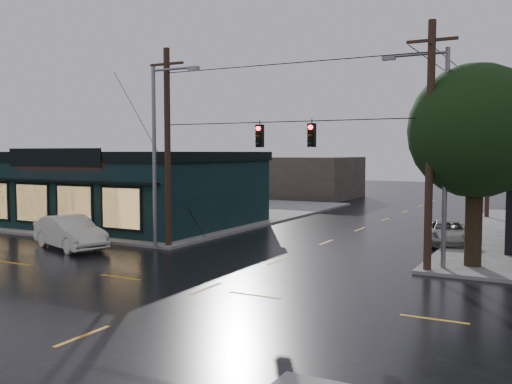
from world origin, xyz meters
The scene contains 14 objects.
ground_plane centered at (0.00, 0.00, 0.00)m, with size 160.00×160.00×0.00m, color black.
sidewalk_nw centered at (-20.00, 20.00, 0.07)m, with size 28.00×28.00×0.15m, color #63605D.
pizza_shop centered at (-15.00, 12.94, 2.56)m, with size 16.30×12.34×4.90m.
corner_tree centered at (8.02, 8.21, 5.77)m, with size 5.58×5.58×8.45m.
utility_pole_nw centered at (-6.50, 6.50, 0.00)m, with size 2.00×0.32×10.15m, color #312515, non-canonical shape.
utility_pole_ne centered at (6.50, 6.50, 0.00)m, with size 2.00×0.32×10.15m, color #312515, non-canonical shape.
utility_pole_far_a centered at (6.50, 28.00, 0.00)m, with size 2.00×0.32×9.65m, color #312515, non-canonical shape.
utility_pole_far_b centered at (6.50, 48.00, 0.00)m, with size 2.00×0.32×9.15m, color #312515, non-canonical shape.
span_signal_assembly centered at (0.10, 6.50, 5.70)m, with size 13.00×0.48×1.23m.
streetlight_nw centered at (-6.80, 5.80, 0.00)m, with size 5.40×0.30×9.15m, color gray, non-canonical shape.
streetlight_ne centered at (7.00, 7.20, 0.00)m, with size 5.40×0.30×9.15m, color gray, non-canonical shape.
bg_building_west centered at (-14.00, 40.00, 2.20)m, with size 12.00×10.00×4.40m, color #3E362D.
sedan_cream centered at (-10.77, 3.94, 0.84)m, with size 1.78×5.11×1.68m, color silver.
suv_silver centered at (6.00, 14.34, 0.64)m, with size 2.13×4.61×1.28m, color #A6A399.
Camera 1 is at (11.11, -17.01, 4.92)m, focal length 40.00 mm.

